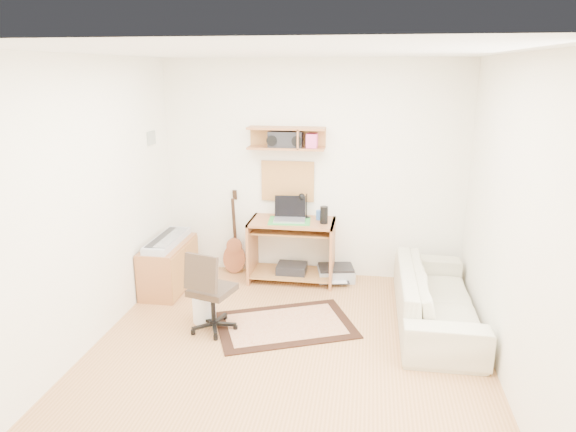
% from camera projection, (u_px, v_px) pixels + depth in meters
% --- Properties ---
extents(floor, '(3.60, 4.00, 0.01)m').
position_uv_depth(floor, '(286.00, 356.00, 4.66)').
color(floor, tan).
rests_on(floor, ground).
extents(ceiling, '(3.60, 4.00, 0.01)m').
position_uv_depth(ceiling, '(286.00, 51.00, 3.95)').
color(ceiling, white).
rests_on(ceiling, ground).
extents(back_wall, '(3.60, 0.01, 2.60)m').
position_uv_depth(back_wall, '(313.00, 171.00, 6.21)').
color(back_wall, white).
rests_on(back_wall, ground).
extents(left_wall, '(0.01, 4.00, 2.60)m').
position_uv_depth(left_wall, '(84.00, 207.00, 4.57)').
color(left_wall, white).
rests_on(left_wall, ground).
extents(right_wall, '(0.01, 4.00, 2.60)m').
position_uv_depth(right_wall, '(516.00, 226.00, 4.03)').
color(right_wall, white).
rests_on(right_wall, ground).
extents(wall_shelf, '(0.90, 0.25, 0.26)m').
position_uv_depth(wall_shelf, '(286.00, 138.00, 6.02)').
color(wall_shelf, '#AA683C').
rests_on(wall_shelf, back_wall).
extents(cork_board, '(0.64, 0.03, 0.49)m').
position_uv_depth(cork_board, '(288.00, 181.00, 6.26)').
color(cork_board, '#AC7A56').
rests_on(cork_board, back_wall).
extents(wall_photo, '(0.02, 0.20, 0.15)m').
position_uv_depth(wall_photo, '(151.00, 138.00, 5.88)').
color(wall_photo, '#4C8CBF').
rests_on(wall_photo, left_wall).
extents(desk, '(1.00, 0.55, 0.75)m').
position_uv_depth(desk, '(292.00, 251.00, 6.23)').
color(desk, '#AA683C').
rests_on(desk, floor).
extents(laptop, '(0.40, 0.40, 0.28)m').
position_uv_depth(laptop, '(290.00, 210.00, 6.07)').
color(laptop, silver).
rests_on(laptop, desk).
extents(speaker, '(0.09, 0.09, 0.20)m').
position_uv_depth(speaker, '(324.00, 215.00, 5.99)').
color(speaker, black).
rests_on(speaker, desk).
extents(desk_lamp, '(0.10, 0.10, 0.31)m').
position_uv_depth(desk_lamp, '(307.00, 206.00, 6.19)').
color(desk_lamp, black).
rests_on(desk_lamp, desk).
extents(pencil_cup, '(0.08, 0.08, 0.11)m').
position_uv_depth(pencil_cup, '(319.00, 215.00, 6.16)').
color(pencil_cup, '#3760A5').
rests_on(pencil_cup, desk).
extents(boombox, '(0.39, 0.18, 0.20)m').
position_uv_depth(boombox, '(286.00, 140.00, 6.02)').
color(boombox, black).
rests_on(boombox, wall_shelf).
extents(rug, '(1.57, 1.33, 0.02)m').
position_uv_depth(rug, '(285.00, 325.00, 5.20)').
color(rug, beige).
rests_on(rug, floor).
extents(task_chair, '(0.53, 0.53, 0.84)m').
position_uv_depth(task_chair, '(212.00, 290.00, 5.01)').
color(task_chair, '#362A20').
rests_on(task_chair, floor).
extents(cabinet, '(0.40, 0.90, 0.55)m').
position_uv_depth(cabinet, '(169.00, 266.00, 6.01)').
color(cabinet, '#AA683C').
rests_on(cabinet, floor).
extents(music_keyboard, '(0.27, 0.85, 0.07)m').
position_uv_depth(music_keyboard, '(167.00, 241.00, 5.93)').
color(music_keyboard, '#B2B5BA').
rests_on(music_keyboard, cabinet).
extents(guitar, '(0.29, 0.19, 1.05)m').
position_uv_depth(guitar, '(234.00, 233.00, 6.43)').
color(guitar, '#9F5431').
rests_on(guitar, floor).
extents(waste_basket, '(0.25, 0.25, 0.28)m').
position_uv_depth(waste_basket, '(204.00, 309.00, 5.25)').
color(waste_basket, white).
rests_on(waste_basket, floor).
extents(printer, '(0.48, 0.41, 0.16)m').
position_uv_depth(printer, '(336.00, 273.00, 6.31)').
color(printer, '#A5A8AA').
rests_on(printer, floor).
extents(sofa, '(0.55, 1.89, 0.74)m').
position_uv_depth(sofa, '(437.00, 288.00, 5.17)').
color(sofa, beige).
rests_on(sofa, floor).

